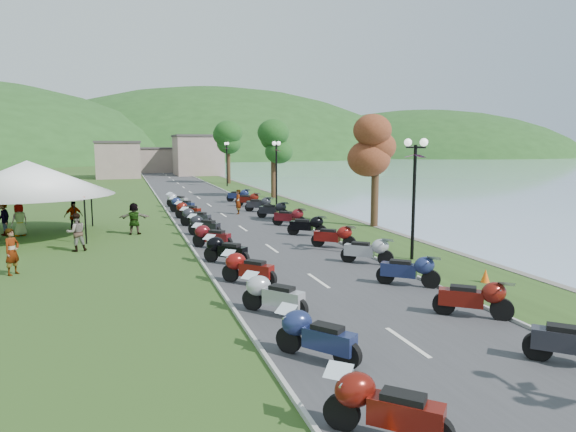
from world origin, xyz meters
TOP-DOWN VIEW (x-y plane):
  - road at (0.00, 40.00)m, footprint 7.00×120.00m
  - hills_backdrop at (0.00, 200.00)m, footprint 360.00×120.00m
  - far_building at (-2.00, 85.00)m, footprint 18.00×16.00m
  - moto_row_left at (-2.54, 17.91)m, footprint 2.60×45.16m
  - moto_row_right at (2.71, 21.23)m, footprint 2.60×43.03m
  - vendor_tent_main at (-11.13, 28.79)m, footprint 5.68×5.68m
  - tree_lakeside at (7.56, 26.38)m, footprint 2.56×2.56m
  - pedestrian_a at (-10.49, 20.34)m, footprint 0.75×0.79m
  - pedestrian_b at (-8.58, 24.21)m, footprint 0.95×0.69m
  - pedestrian_c at (-12.62, 29.77)m, footprint 1.08×1.36m

SIDE VIEW (x-z plane):
  - hills_backdrop at x=0.00m, z-range -38.00..38.00m
  - pedestrian_a at x=-10.49m, z-range -0.88..0.88m
  - pedestrian_b at x=-8.58m, z-range -0.87..0.87m
  - pedestrian_c at x=-12.62m, z-range -0.98..0.98m
  - road at x=0.00m, z-range 0.00..0.02m
  - moto_row_left at x=-2.54m, z-range 0.00..1.10m
  - moto_row_right at x=2.71m, z-range 0.00..1.10m
  - vendor_tent_main at x=-11.13m, z-range 0.00..4.00m
  - far_building at x=-2.00m, z-range 0.00..5.00m
  - tree_lakeside at x=7.56m, z-range 0.00..7.12m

